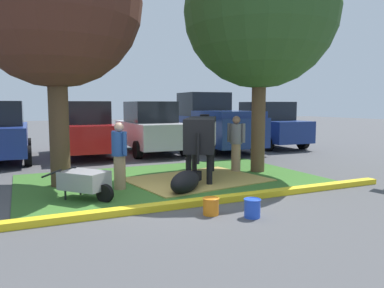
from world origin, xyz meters
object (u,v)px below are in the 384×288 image
object	(u,v)px
shade_tree_right	(260,11)
sedan_silver	(150,128)
sedan_red	(85,130)
person_handler	(119,154)
cow_holstein	(202,134)
bucket_orange	(211,206)
pickup_truck_black	(212,123)
hatchback_white	(266,125)
person_visitor_near	(236,142)
calf_lying	(186,182)
wheelbarrow	(85,181)
bucket_blue	(252,208)
shade_tree_left	(54,0)

from	to	relation	value
shade_tree_right	sedan_silver	bearing A→B (deg)	105.00
sedan_red	person_handler	bearing A→B (deg)	-91.86
cow_holstein	bucket_orange	bearing A→B (deg)	-113.56
person_handler	pickup_truck_black	distance (m)	7.89
hatchback_white	person_visitor_near	bearing A→B (deg)	-133.19
calf_lying	person_visitor_near	xyz separation A→B (m)	(2.27, 1.63, 0.61)
wheelbarrow	pickup_truck_black	distance (m)	8.93
person_visitor_near	bucket_orange	size ratio (longest dim) A/B	5.29
bucket_blue	wheelbarrow	bearing A→B (deg)	134.83
cow_holstein	calf_lying	bearing A→B (deg)	-128.15
calf_lying	sedan_silver	xyz separation A→B (m)	(1.45, 6.71, 0.75)
bucket_orange	person_handler	bearing A→B (deg)	110.57
person_handler	sedan_silver	size ratio (longest dim) A/B	0.34
calf_lying	person_visitor_near	world-z (taller)	person_visitor_near
bucket_orange	sedan_red	world-z (taller)	sedan_red
shade_tree_right	sedan_red	xyz separation A→B (m)	(-3.90, 5.46, -3.45)
person_handler	wheelbarrow	bearing A→B (deg)	-144.82
wheelbarrow	bucket_blue	size ratio (longest dim) A/B	4.35
person_handler	hatchback_white	world-z (taller)	hatchback_white
wheelbarrow	bucket_orange	xyz separation A→B (m)	(1.81, -1.96, -0.23)
person_visitor_near	sedan_red	world-z (taller)	sedan_red
person_handler	bucket_blue	world-z (taller)	person_handler
person_visitor_near	wheelbarrow	size ratio (longest dim) A/B	1.13
sedan_silver	calf_lying	bearing A→B (deg)	-102.18
wheelbarrow	sedan_silver	distance (m)	7.37
bucket_orange	shade_tree_left	bearing A→B (deg)	121.42
person_visitor_near	sedan_silver	xyz separation A→B (m)	(-0.83, 5.08, 0.13)
wheelbarrow	bucket_blue	distance (m)	3.37
person_handler	wheelbarrow	size ratio (longest dim) A/B	1.08
calf_lying	hatchback_white	world-z (taller)	hatchback_white
sedan_red	calf_lying	bearing A→B (deg)	-81.42
person_handler	bucket_blue	size ratio (longest dim) A/B	4.70
person_handler	person_visitor_near	world-z (taller)	person_visitor_near
wheelbarrow	bucket_orange	size ratio (longest dim) A/B	4.66
wheelbarrow	bucket_blue	xyz separation A→B (m)	(2.37, -2.39, -0.22)
bucket_blue	hatchback_white	bearing A→B (deg)	52.70
person_visitor_near	sedan_silver	size ratio (longest dim) A/B	0.36
person_visitor_near	wheelbarrow	bearing A→B (deg)	-162.63
person_handler	bucket_blue	distance (m)	3.41
person_handler	sedan_red	size ratio (longest dim) A/B	0.34
cow_holstein	person_handler	size ratio (longest dim) A/B	1.90
shade_tree_right	bucket_blue	distance (m)	6.11
calf_lying	pickup_truck_black	size ratio (longest dim) A/B	0.22
bucket_orange	hatchback_white	world-z (taller)	hatchback_white
sedan_red	pickup_truck_black	bearing A→B (deg)	-2.92
bucket_blue	hatchback_white	size ratio (longest dim) A/B	0.07
bucket_orange	sedan_silver	xyz separation A→B (m)	(1.72, 8.40, 0.83)
cow_holstein	wheelbarrow	distance (m)	3.39
cow_holstein	sedan_silver	distance (m)	5.40
bucket_orange	pickup_truck_black	bearing A→B (deg)	61.89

